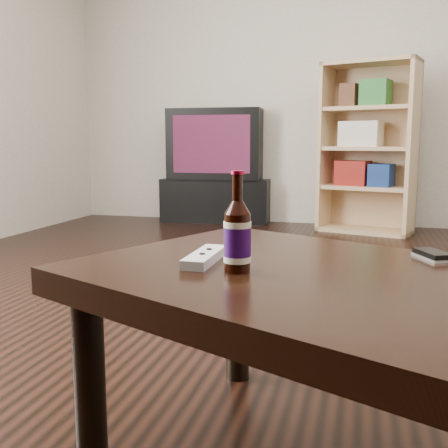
% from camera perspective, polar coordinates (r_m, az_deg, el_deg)
% --- Properties ---
extents(floor, '(5.00, 6.00, 0.01)m').
position_cam_1_polar(floor, '(2.12, 6.44, -12.26)').
color(floor, black).
rests_on(floor, ground).
extents(wall_back, '(5.00, 0.02, 2.70)m').
position_cam_1_polar(wall_back, '(5.01, 12.10, 15.45)').
color(wall_back, silver).
rests_on(wall_back, ground).
extents(tv_stand, '(1.06, 0.57, 0.41)m').
position_cam_1_polar(tv_stand, '(5.15, -0.67, 2.71)').
color(tv_stand, black).
rests_on(tv_stand, floor).
extents(tv, '(0.91, 0.59, 0.66)m').
position_cam_1_polar(tv, '(5.11, -0.68, 8.69)').
color(tv, black).
rests_on(tv, tv_stand).
extents(bookshelf, '(0.83, 0.55, 1.42)m').
position_cam_1_polar(bookshelf, '(4.61, 15.36, 8.30)').
color(bookshelf, tan).
rests_on(bookshelf, floor).
extents(coffee_table, '(1.47, 1.20, 0.48)m').
position_cam_1_polar(coffee_table, '(1.13, 15.09, -9.03)').
color(coffee_table, black).
rests_on(coffee_table, floor).
extents(beer_bottle, '(0.06, 0.06, 0.22)m').
position_cam_1_polar(beer_bottle, '(1.14, 1.46, -1.38)').
color(beer_bottle, black).
rests_on(beer_bottle, coffee_table).
extents(phone, '(0.09, 0.12, 0.02)m').
position_cam_1_polar(phone, '(1.37, 21.74, -3.15)').
color(phone, '#BBBCBE').
rests_on(phone, coffee_table).
extents(remote, '(0.06, 0.20, 0.03)m').
position_cam_1_polar(remote, '(1.24, -2.08, -3.60)').
color(remote, silver).
rests_on(remote, coffee_table).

